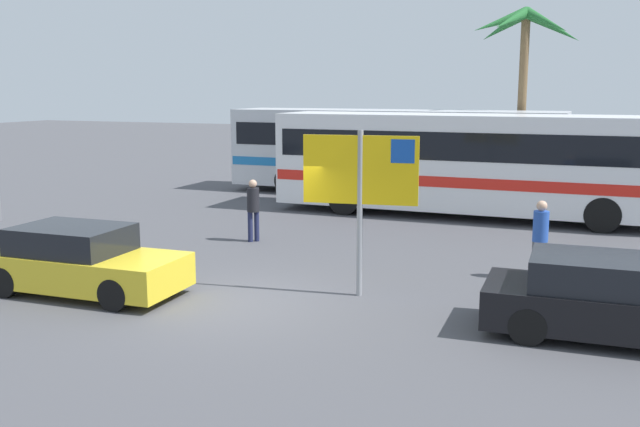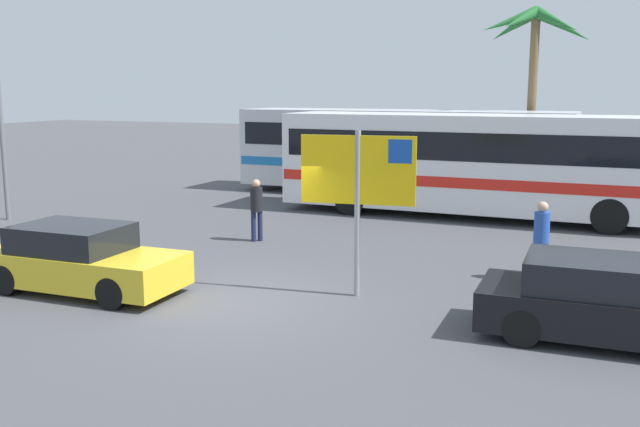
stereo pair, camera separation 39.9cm
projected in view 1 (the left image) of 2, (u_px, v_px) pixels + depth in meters
ground at (236, 304)px, 13.18m from camera, size 120.00×120.00×0.00m
bus_front_coach at (474, 160)px, 21.92m from camera, size 12.31×2.72×3.17m
bus_rear_coach at (394, 148)px, 26.41m from camera, size 12.31×2.72×3.17m
ferry_sign at (363, 177)px, 13.31m from camera, size 2.18×0.38×3.20m
car_yellow at (80, 261)px, 13.80m from camera, size 4.08×1.81×1.32m
car_black at (607, 300)px, 11.29m from camera, size 3.98×1.82×1.32m
pedestrian_crossing_lot at (253, 205)px, 18.41m from camera, size 0.32×0.32×1.64m
pedestrian_near_sign at (540, 233)px, 14.72m from camera, size 0.32×0.32×1.68m
palm_tree_seaside at (526, 40)px, 25.78m from camera, size 3.87×4.09×6.89m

